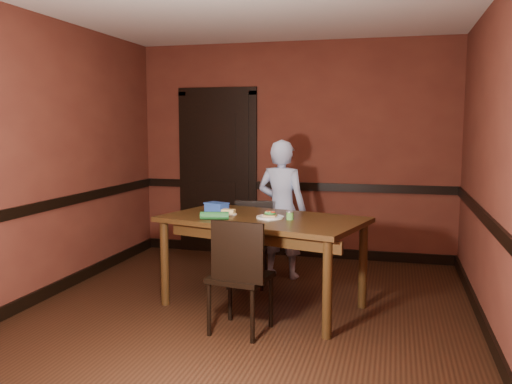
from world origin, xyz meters
The scene contains 22 objects.
floor centered at (0.00, 0.00, 0.00)m, with size 4.00×4.50×0.01m, color black.
ceiling centered at (0.00, 0.00, 2.70)m, with size 4.00×4.50×0.01m, color silver.
wall_back centered at (0.00, 2.25, 1.35)m, with size 4.00×0.02×2.70m, color #552419.
wall_front centered at (0.00, -2.25, 1.35)m, with size 4.00×0.02×2.70m, color #552419.
wall_left centered at (-2.00, 0.00, 1.35)m, with size 0.02×4.50×2.70m, color #552419.
wall_right centered at (2.00, 0.00, 1.35)m, with size 0.02×4.50×2.70m, color #552419.
dado_back centered at (0.00, 2.23, 0.90)m, with size 4.00×0.03×0.10m, color black.
dado_left centered at (-1.99, 0.00, 0.90)m, with size 0.03×4.50×0.10m, color black.
dado_right centered at (1.99, 0.00, 0.90)m, with size 0.03×4.50×0.10m, color black.
baseboard_back centered at (0.00, 2.23, 0.06)m, with size 4.00×0.03×0.12m, color black.
baseboard_left centered at (-1.99, 0.00, 0.06)m, with size 0.03×4.50×0.12m, color black.
baseboard_right centered at (1.99, 0.00, 0.06)m, with size 0.03×4.50×0.12m, color black.
door centered at (-1.00, 2.22, 1.09)m, with size 1.05×0.07×2.20m.
dining_table centered at (0.09, 0.24, 0.42)m, with size 1.78×1.00×0.84m, color #311D0C.
chair_far centered at (-0.22, 0.84, 0.44)m, with size 0.41×0.41×0.87m, color black, non-canonical shape.
chair_near centered at (0.07, -0.41, 0.47)m, with size 0.44×0.44×0.94m, color black, non-canonical shape.
person centered at (0.06, 1.25, 0.76)m, with size 0.55×0.36×1.51m, color #A1B5DB.
sandwich_plate centered at (0.17, 0.21, 0.85)m, with size 0.25×0.25×0.06m.
sauce_jar centered at (0.36, 0.17, 0.88)m, with size 0.07×0.07×0.08m.
cheese_saucer centered at (-0.25, 0.30, 0.85)m, with size 0.16×0.16×0.05m.
food_tub centered at (-0.42, 0.43, 0.88)m, with size 0.25×0.21×0.09m.
wrapped_veg centered at (-0.29, 0.01, 0.87)m, with size 0.07×0.07×0.25m, color #1A5523.
Camera 1 is at (1.25, -4.48, 1.66)m, focal length 38.00 mm.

